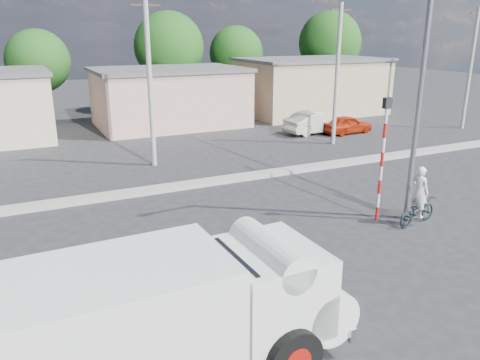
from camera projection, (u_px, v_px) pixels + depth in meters
name	position (u px, v px, depth m)	size (l,w,h in m)	color
ground_plane	(328.00, 254.00, 14.14)	(120.00, 120.00, 0.00)	#272729
median	(222.00, 180.00, 21.00)	(40.00, 0.80, 0.16)	#99968E
truck	(188.00, 309.00, 8.77)	(6.45, 2.73, 2.64)	black
bicycle	(417.00, 211.00, 16.23)	(0.65, 1.85, 0.97)	black
cyclist	(418.00, 200.00, 16.11)	(0.66, 0.43, 1.80)	white
car_cream	(316.00, 122.00, 30.87)	(1.54, 4.42, 1.46)	beige
car_red	(347.00, 124.00, 30.84)	(1.42, 3.54, 1.21)	#AB230A
traffic_pole	(383.00, 150.00, 15.96)	(0.28, 0.18, 4.36)	red
streetlight	(418.00, 79.00, 15.37)	(2.34, 0.22, 9.00)	slate
building_row	(157.00, 96.00, 32.87)	(37.80, 7.30, 4.44)	beige
tree_row	(165.00, 50.00, 38.64)	(43.62, 7.43, 8.42)	#38281E
utility_poles	(248.00, 79.00, 24.57)	(35.40, 0.24, 8.00)	#99968E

